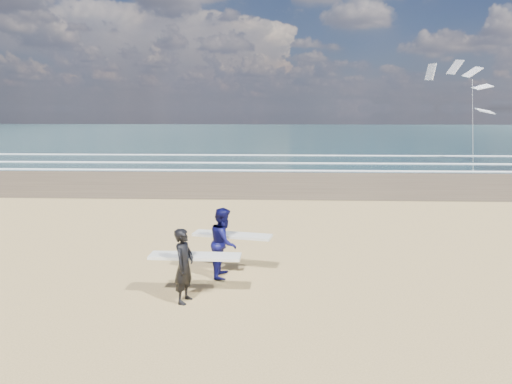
{
  "coord_description": "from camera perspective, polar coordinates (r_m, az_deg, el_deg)",
  "views": [
    {
      "loc": [
        2.75,
        -10.35,
        4.51
      ],
      "look_at": [
        2.07,
        6.0,
        1.51
      ],
      "focal_mm": 32.0,
      "sensor_mm": 36.0,
      "label": 1
    }
  ],
  "objects": [
    {
      "name": "ocean",
      "position": [
        84.26,
        14.3,
        7.01
      ],
      "size": [
        220.0,
        100.0,
        0.02
      ],
      "primitive_type": "cube",
      "color": "#1A3539",
      "rests_on": "ground"
    },
    {
      "name": "surfer_far",
      "position": [
        12.44,
        -3.98,
        -6.24
      ],
      "size": [
        2.26,
        1.3,
        1.91
      ],
      "color": "#0B0C41",
      "rests_on": "ground"
    },
    {
      "name": "foam_breakers",
      "position": [
        42.38,
        26.43,
        3.26
      ],
      "size": [
        220.0,
        11.7,
        0.05
      ],
      "color": "white",
      "rests_on": "ground"
    },
    {
      "name": "surfer_near",
      "position": [
        10.97,
        -8.78,
        -8.92
      ],
      "size": [
        2.21,
        1.01,
        1.79
      ],
      "color": "black",
      "rests_on": "ground"
    },
    {
      "name": "kite_1",
      "position": [
        39.53,
        25.45,
        10.09
      ],
      "size": [
        6.45,
        4.81,
        8.6
      ],
      "color": "slate",
      "rests_on": "ground"
    }
  ]
}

